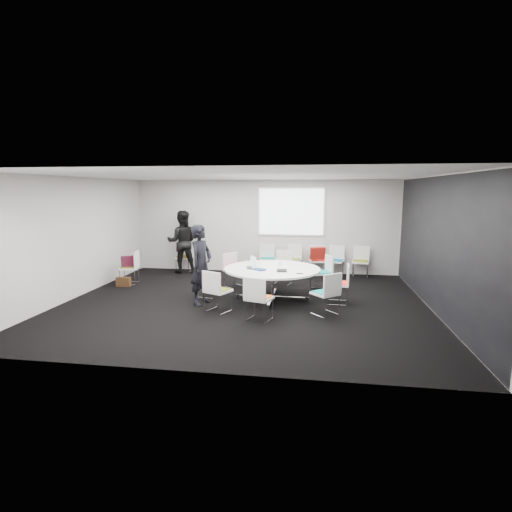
# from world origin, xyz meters

# --- Properties ---
(room_shell) EXTENTS (8.08, 7.08, 2.88)m
(room_shell) POSITION_xyz_m (0.09, 0.00, 1.40)
(room_shell) COLOR black
(room_shell) RESTS_ON ground
(conference_table) EXTENTS (2.19, 2.19, 0.73)m
(conference_table) POSITION_xyz_m (0.57, 0.39, 0.54)
(conference_table) COLOR silver
(conference_table) RESTS_ON ground
(projection_screen) EXTENTS (1.90, 0.03, 1.35)m
(projection_screen) POSITION_xyz_m (0.80, 3.46, 1.85)
(projection_screen) COLOR white
(projection_screen) RESTS_ON room_shell
(chair_ring_a) EXTENTS (0.47, 0.48, 0.88)m
(chair_ring_a) POSITION_xyz_m (2.07, 0.26, 0.28)
(chair_ring_a) COLOR silver
(chair_ring_a) RESTS_ON ground
(chair_ring_b) EXTENTS (0.59, 0.60, 0.88)m
(chair_ring_b) POSITION_xyz_m (1.72, 1.40, 0.28)
(chair_ring_b) COLOR silver
(chair_ring_b) RESTS_ON ground
(chair_ring_c) EXTENTS (0.55, 0.54, 0.88)m
(chair_ring_c) POSITION_xyz_m (0.68, 1.88, 0.28)
(chair_ring_c) COLOR silver
(chair_ring_c) RESTS_ON ground
(chair_ring_d) EXTENTS (0.64, 0.64, 0.88)m
(chair_ring_d) POSITION_xyz_m (-0.51, 1.39, 0.28)
(chair_ring_d) COLOR silver
(chair_ring_d) RESTS_ON ground
(chair_ring_e) EXTENTS (0.52, 0.53, 0.88)m
(chair_ring_e) POSITION_xyz_m (-0.94, 0.39, 0.28)
(chair_ring_e) COLOR silver
(chair_ring_e) RESTS_ON ground
(chair_ring_f) EXTENTS (0.61, 0.60, 0.88)m
(chair_ring_f) POSITION_xyz_m (-0.43, -0.75, 0.28)
(chair_ring_f) COLOR silver
(chair_ring_f) RESTS_ON ground
(chair_ring_g) EXTENTS (0.57, 0.57, 0.88)m
(chair_ring_g) POSITION_xyz_m (0.49, -1.19, 0.28)
(chair_ring_g) COLOR silver
(chair_ring_g) RESTS_ON ground
(chair_ring_h) EXTENTS (0.64, 0.64, 0.88)m
(chair_ring_h) POSITION_xyz_m (1.77, -0.62, 0.28)
(chair_ring_h) COLOR silver
(chair_ring_h) RESTS_ON ground
(chair_back_a) EXTENTS (0.56, 0.55, 0.88)m
(chair_back_a) POSITION_xyz_m (0.14, 3.17, 0.28)
(chair_back_a) COLOR silver
(chair_back_a) RESTS_ON ground
(chair_back_b) EXTENTS (0.57, 0.56, 0.88)m
(chair_back_b) POSITION_xyz_m (0.88, 3.16, 0.28)
(chair_back_b) COLOR silver
(chair_back_b) RESTS_ON ground
(chair_back_c) EXTENTS (0.50, 0.49, 0.88)m
(chair_back_c) POSITION_xyz_m (1.60, 3.16, 0.28)
(chair_back_c) COLOR silver
(chair_back_c) RESTS_ON ground
(chair_back_d) EXTENTS (0.56, 0.55, 0.88)m
(chair_back_d) POSITION_xyz_m (2.12, 3.17, 0.28)
(chair_back_d) COLOR silver
(chair_back_d) RESTS_ON ground
(chair_back_e) EXTENTS (0.53, 0.52, 0.88)m
(chair_back_e) POSITION_xyz_m (2.85, 3.15, 0.28)
(chair_back_e) COLOR silver
(chair_back_e) RESTS_ON ground
(chair_spare_left) EXTENTS (0.52, 0.53, 0.88)m
(chair_spare_left) POSITION_xyz_m (-3.35, 1.32, 0.28)
(chair_spare_left) COLOR silver
(chair_spare_left) RESTS_ON ground
(chair_person_back) EXTENTS (0.47, 0.46, 0.88)m
(chair_person_back) POSITION_xyz_m (-2.45, 3.17, 0.28)
(chair_person_back) COLOR silver
(chair_person_back) RESTS_ON ground
(person_main) EXTENTS (0.59, 0.74, 1.76)m
(person_main) POSITION_xyz_m (-0.92, -0.23, 0.88)
(person_main) COLOR black
(person_main) RESTS_ON ground
(person_back) EXTENTS (1.08, 0.93, 1.89)m
(person_back) POSITION_xyz_m (-2.45, 3.00, 0.94)
(person_back) COLOR black
(person_back) RESTS_ON ground
(laptop) EXTENTS (0.27, 0.35, 0.02)m
(laptop) POSITION_xyz_m (0.11, 0.31, 0.74)
(laptop) COLOR #333338
(laptop) RESTS_ON conference_table
(laptop_lid) EXTENTS (0.17, 0.27, 0.22)m
(laptop_lid) POSITION_xyz_m (0.12, 0.51, 0.86)
(laptop_lid) COLOR silver
(laptop_lid) RESTS_ON conference_table
(notebook_black) EXTENTS (0.24, 0.31, 0.02)m
(notebook_black) POSITION_xyz_m (0.82, 0.11, 0.74)
(notebook_black) COLOR black
(notebook_black) RESTS_ON conference_table
(tablet_folio) EXTENTS (0.33, 0.32, 0.03)m
(tablet_folio) POSITION_xyz_m (0.32, 0.14, 0.74)
(tablet_folio) COLOR navy
(tablet_folio) RESTS_ON conference_table
(papers_right) EXTENTS (0.36, 0.36, 0.00)m
(papers_right) POSITION_xyz_m (1.09, 0.65, 0.73)
(papers_right) COLOR white
(papers_right) RESTS_ON conference_table
(papers_front) EXTENTS (0.32, 0.25, 0.00)m
(papers_front) POSITION_xyz_m (1.39, 0.38, 0.73)
(papers_front) COLOR white
(papers_front) RESTS_ON conference_table
(cup) EXTENTS (0.08, 0.08, 0.09)m
(cup) POSITION_xyz_m (0.72, 0.72, 0.78)
(cup) COLOR white
(cup) RESTS_ON conference_table
(phone) EXTENTS (0.15, 0.08, 0.01)m
(phone) POSITION_xyz_m (1.23, -0.13, 0.73)
(phone) COLOR black
(phone) RESTS_ON conference_table
(maroon_bag) EXTENTS (0.42, 0.31, 0.28)m
(maroon_bag) POSITION_xyz_m (-3.37, 1.31, 0.62)
(maroon_bag) COLOR #421122
(maroon_bag) RESTS_ON chair_spare_left
(brown_bag) EXTENTS (0.37, 0.17, 0.24)m
(brown_bag) POSITION_xyz_m (-3.41, 1.04, 0.12)
(brown_bag) COLOR #3B2412
(brown_bag) RESTS_ON ground
(red_jacket) EXTENTS (0.47, 0.29, 0.36)m
(red_jacket) POSITION_xyz_m (1.61, 2.94, 0.70)
(red_jacket) COLOR maroon
(red_jacket) RESTS_ON chair_back_c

